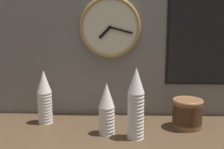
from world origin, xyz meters
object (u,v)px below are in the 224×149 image
Objects in this scene: cup_stack_center_right at (135,103)px; bowl_stack_right at (186,113)px; wall_clock at (109,27)px; menu_board at (210,33)px; cup_stack_left at (44,97)px; cup_stack_center at (106,109)px.

cup_stack_center_right is 30.26cm from bowl_stack_right.
cup_stack_center_right is at bearing -67.93° from wall_clock.
menu_board reaches higher than wall_clock.
wall_clock is (-12.65, 31.21, 32.14)cm from cup_stack_center_right.
cup_stack_center_right is 2.17× the size of bowl_stack_right.
wall_clock is (32.60, 13.55, 34.50)cm from cup_stack_left.
cup_stack_center_right reaches higher than cup_stack_left.
cup_stack_left is 0.84× the size of wall_clock.
cup_stack_center is 0.75× the size of cup_stack_center_right.
cup_stack_center_right is (45.25, -17.66, 2.36)cm from cup_stack_left.
menu_board reaches higher than bowl_stack_right.
cup_stack_center is at bearing -152.66° from menu_board.
cup_stack_center reaches higher than bowl_stack_right.
bowl_stack_right is at bearing 13.18° from cup_stack_center.
bowl_stack_right is at bearing -24.72° from wall_clock.
cup_stack_center is at bearing -90.82° from wall_clock.
cup_stack_center is 68.70cm from menu_board.
menu_board is (53.40, 27.61, 33.24)cm from cup_stack_center.
cup_stack_center is at bearing -166.82° from bowl_stack_right.
menu_board reaches higher than cup_stack_left.
wall_clock is at bearing 22.58° from cup_stack_left.
cup_stack_left is 0.85× the size of cup_stack_center_right.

